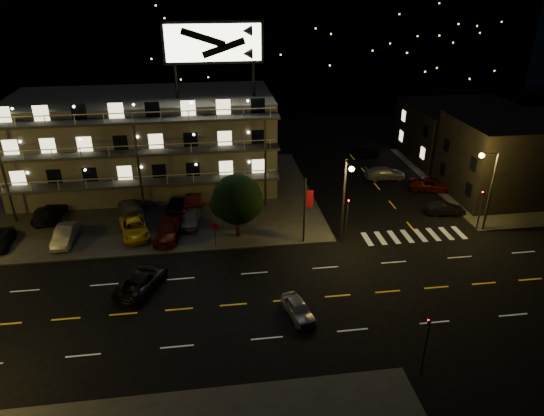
{
  "coord_description": "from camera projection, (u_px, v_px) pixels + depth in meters",
  "views": [
    {
      "loc": [
        -3.19,
        -29.47,
        22.3
      ],
      "look_at": [
        2.03,
        8.0,
        3.92
      ],
      "focal_mm": 32.0,
      "sensor_mm": 36.0,
      "label": 1
    }
  ],
  "objects": [
    {
      "name": "lot_car_2",
      "position": [
        134.0,
        228.0,
        45.2
      ],
      "size": [
        3.6,
        5.63,
        1.45
      ],
      "primitive_type": "imported",
      "rotation": [
        0.0,
        0.0,
        0.25
      ],
      "color": "yellow",
      "rests_on": "curb_nw"
    },
    {
      "name": "ground",
      "position": [
        260.0,
        302.0,
        36.39
      ],
      "size": [
        140.0,
        140.0,
        0.0
      ],
      "primitive_type": "plane",
      "color": "black",
      "rests_on": "ground"
    },
    {
      "name": "signal_sw",
      "position": [
        426.0,
        341.0,
        28.81
      ],
      "size": [
        0.2,
        0.27,
        4.6
      ],
      "color": "#2D2D30",
      "rests_on": "ground"
    },
    {
      "name": "streetlight_nc",
      "position": [
        345.0,
        193.0,
        42.35
      ],
      "size": [
        0.44,
        1.92,
        8.0
      ],
      "color": "#2D2D30",
      "rests_on": "ground"
    },
    {
      "name": "lot_car_4",
      "position": [
        191.0,
        218.0,
        47.03
      ],
      "size": [
        2.26,
        4.33,
        1.41
      ],
      "primitive_type": "imported",
      "rotation": [
        0.0,
        0.0,
        -0.15
      ],
      "color": "#9D9CA2",
      "rests_on": "curb_nw"
    },
    {
      "name": "side_car_2",
      "position": [
        385.0,
        173.0,
        58.02
      ],
      "size": [
        4.95,
        2.13,
        1.42
      ],
      "primitive_type": "imported",
      "rotation": [
        0.0,
        0.0,
        1.54
      ],
      "color": "#9D9CA2",
      "rests_on": "ground"
    },
    {
      "name": "lot_car_9",
      "position": [
        194.0,
        200.0,
        50.72
      ],
      "size": [
        2.02,
        4.71,
        1.51
      ],
      "primitive_type": "imported",
      "rotation": [
        0.0,
        0.0,
        3.05
      ],
      "color": "#55130C",
      "rests_on": "curb_nw"
    },
    {
      "name": "side_bldg_back",
      "position": [
        462.0,
        132.0,
        63.52
      ],
      "size": [
        14.06,
        12.0,
        7.0
      ],
      "color": "black",
      "rests_on": "ground"
    },
    {
      "name": "curb_ne",
      "position": [
        490.0,
        179.0,
        57.89
      ],
      "size": [
        16.0,
        24.0,
        0.15
      ],
      "primitive_type": "cube",
      "color": "#333331",
      "rests_on": "ground"
    },
    {
      "name": "lot_car_8",
      "position": [
        175.0,
        203.0,
        50.38
      ],
      "size": [
        2.0,
        3.79,
        1.23
      ],
      "primitive_type": "imported",
      "rotation": [
        0.0,
        0.0,
        2.98
      ],
      "color": "black",
      "rests_on": "curb_nw"
    },
    {
      "name": "motel",
      "position": [
        146.0,
        142.0,
        54.1
      ],
      "size": [
        28.0,
        13.8,
        18.1
      ],
      "color": "gray",
      "rests_on": "ground"
    },
    {
      "name": "side_car_3",
      "position": [
        366.0,
        152.0,
        65.16
      ],
      "size": [
        3.97,
        2.01,
        1.3
      ],
      "primitive_type": "imported",
      "rotation": [
        0.0,
        0.0,
        1.44
      ],
      "color": "black",
      "rests_on": "ground"
    },
    {
      "name": "lot_car_0",
      "position": [
        1.0,
        240.0,
        43.32
      ],
      "size": [
        1.78,
        4.06,
        1.36
      ],
      "primitive_type": "imported",
      "rotation": [
        0.0,
        0.0,
        0.05
      ],
      "color": "black",
      "rests_on": "curb_nw"
    },
    {
      "name": "tree",
      "position": [
        237.0,
        201.0,
        43.79
      ],
      "size": [
        4.8,
        4.62,
        6.05
      ],
      "color": "black",
      "rests_on": "curb_nw"
    },
    {
      "name": "road_car_east",
      "position": [
        298.0,
        309.0,
        34.72
      ],
      "size": [
        2.29,
        3.92,
        1.25
      ],
      "primitive_type": "imported",
      "rotation": [
        0.0,
        0.0,
        0.23
      ],
      "color": "#9D9CA2",
      "rests_on": "ground"
    },
    {
      "name": "side_car_1",
      "position": [
        431.0,
        184.0,
        54.96
      ],
      "size": [
        5.45,
        3.77,
        1.38
      ],
      "primitive_type": "imported",
      "rotation": [
        0.0,
        0.0,
        1.24
      ],
      "color": "#55130C",
      "rests_on": "ground"
    },
    {
      "name": "lot_car_3",
      "position": [
        168.0,
        230.0,
        44.81
      ],
      "size": [
        2.91,
        5.5,
        1.52
      ],
      "primitive_type": "imported",
      "rotation": [
        0.0,
        0.0,
        -0.15
      ],
      "color": "#55130C",
      "rests_on": "curb_nw"
    },
    {
      "name": "lot_car_5",
      "position": [
        43.0,
        215.0,
        47.77
      ],
      "size": [
        1.97,
        4.07,
        1.28
      ],
      "primitive_type": "imported",
      "rotation": [
        0.0,
        0.0,
        3.3
      ],
      "color": "black",
      "rests_on": "curb_nw"
    },
    {
      "name": "curb_nw",
      "position": [
        110.0,
        201.0,
        52.44
      ],
      "size": [
        44.0,
        24.0,
        0.15
      ],
      "primitive_type": "cube",
      "color": "#333331",
      "rests_on": "ground"
    },
    {
      "name": "hill_backdrop",
      "position": [
        186.0,
        36.0,
        91.88
      ],
      "size": [
        120.0,
        25.0,
        24.0
      ],
      "color": "black",
      "rests_on": "ground"
    },
    {
      "name": "signal_ne",
      "position": [
        481.0,
        206.0,
        45.57
      ],
      "size": [
        0.27,
        0.2,
        4.6
      ],
      "color": "#2D2D30",
      "rests_on": "ground"
    },
    {
      "name": "side_car_0",
      "position": [
        446.0,
        209.0,
        49.44
      ],
      "size": [
        3.91,
        1.76,
        1.25
      ],
      "primitive_type": "imported",
      "rotation": [
        0.0,
        0.0,
        1.45
      ],
      "color": "black",
      "rests_on": "ground"
    },
    {
      "name": "lot_car_7",
      "position": [
        131.0,
        208.0,
        49.1
      ],
      "size": [
        3.4,
        5.29,
        1.43
      ],
      "primitive_type": "imported",
      "rotation": [
        0.0,
        0.0,
        3.45
      ],
      "color": "#9D9CA2",
      "rests_on": "curb_nw"
    },
    {
      "name": "road_car_west",
      "position": [
        142.0,
        280.0,
        37.72
      ],
      "size": [
        4.42,
        5.86,
        1.48
      ],
      "primitive_type": "imported",
      "rotation": [
        0.0,
        0.0,
        2.72
      ],
      "color": "black",
      "rests_on": "ground"
    },
    {
      "name": "stop_sign",
      "position": [
        215.0,
        231.0,
        42.91
      ],
      "size": [
        0.91,
        0.11,
        2.61
      ],
      "color": "#2D2D30",
      "rests_on": "ground"
    },
    {
      "name": "streetlight_ne",
      "position": [
        489.0,
        183.0,
        44.36
      ],
      "size": [
        1.92,
        0.44,
        8.0
      ],
      "color": "#2D2D30",
      "rests_on": "ground"
    },
    {
      "name": "lot_car_1",
      "position": [
        65.0,
        235.0,
        43.91
      ],
      "size": [
        1.69,
        4.5,
        1.47
      ],
      "primitive_type": "imported",
      "rotation": [
        0.0,
        0.0,
        -0.03
      ],
      "color": "#9D9CA2",
      "rests_on": "curb_nw"
    },
    {
      "name": "side_bldg_front",
      "position": [
        517.0,
        158.0,
        52.5
      ],
      "size": [
        14.06,
        10.0,
        8.5
      ],
      "color": "black",
      "rests_on": "ground"
    },
    {
      "name": "banner_north",
      "position": [
        305.0,
        209.0,
        43.01
      ],
      "size": [
        0.83,
        0.16,
        6.4
      ],
      "color": "#2D2D30",
      "rests_on": "ground"
    },
    {
      "name": "lot_car_6",
      "position": [
        50.0,
        213.0,
        48.16
      ],
      "size": [
        2.73,
        4.91,
        1.3
      ],
      "primitive_type": "imported",
      "rotation": [
        0.0,
        0.0,
        3.01
      ],
      "color": "black",
      "rests_on": "curb_nw"
    },
    {
      "name": "signal_nw",
      "position": [
        347.0,
        214.0,
        43.95
      ],
      "size": [
        0.2,
        0.27,
        4.6
      ],
      "color": "#2D2D30",
      "rests_on": "ground"
    }
  ]
}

